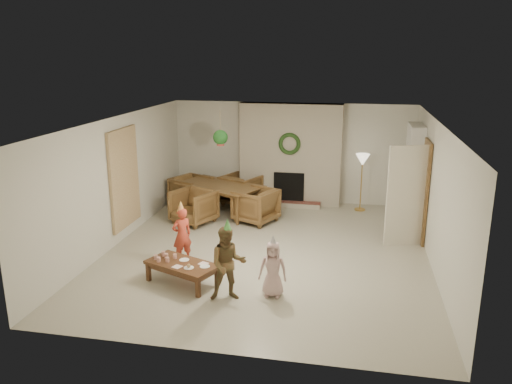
% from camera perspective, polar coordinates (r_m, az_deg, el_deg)
% --- Properties ---
extents(floor, '(7.00, 7.00, 0.00)m').
position_cam_1_polar(floor, '(9.78, 1.28, -6.65)').
color(floor, '#B7B29E').
rests_on(floor, ground).
extents(ceiling, '(7.00, 7.00, 0.00)m').
position_cam_1_polar(ceiling, '(9.13, 1.37, 8.03)').
color(ceiling, white).
rests_on(ceiling, wall_back).
extents(wall_back, '(7.00, 0.00, 7.00)m').
position_cam_1_polar(wall_back, '(12.75, 4.04, 4.46)').
color(wall_back, silver).
rests_on(wall_back, floor).
extents(wall_front, '(7.00, 0.00, 7.00)m').
position_cam_1_polar(wall_front, '(6.14, -4.35, -7.93)').
color(wall_front, silver).
rests_on(wall_front, floor).
extents(wall_left, '(0.00, 7.00, 7.00)m').
position_cam_1_polar(wall_left, '(10.30, -15.35, 1.27)').
color(wall_left, silver).
rests_on(wall_left, floor).
extents(wall_right, '(0.00, 7.00, 7.00)m').
position_cam_1_polar(wall_right, '(9.36, 19.72, -0.51)').
color(wall_right, silver).
rests_on(wall_right, floor).
extents(fireplace_mass, '(2.50, 0.40, 2.50)m').
position_cam_1_polar(fireplace_mass, '(12.56, 3.92, 4.29)').
color(fireplace_mass, '#522915').
rests_on(fireplace_mass, floor).
extents(fireplace_hearth, '(1.60, 0.30, 0.12)m').
position_cam_1_polar(fireplace_hearth, '(12.51, 3.61, -1.37)').
color(fireplace_hearth, maroon).
rests_on(fireplace_hearth, floor).
extents(fireplace_firebox, '(0.75, 0.12, 0.75)m').
position_cam_1_polar(fireplace_firebox, '(12.57, 3.75, 0.55)').
color(fireplace_firebox, black).
rests_on(fireplace_firebox, floor).
extents(fireplace_wreath, '(0.54, 0.10, 0.54)m').
position_cam_1_polar(fireplace_wreath, '(12.28, 3.81, 5.46)').
color(fireplace_wreath, '#1C3B16').
rests_on(fireplace_wreath, fireplace_mass).
extents(floor_lamp_base, '(0.26, 0.26, 0.03)m').
position_cam_1_polar(floor_lamp_base, '(12.48, 11.65, -1.94)').
color(floor_lamp_base, gold).
rests_on(floor_lamp_base, floor).
extents(floor_lamp_post, '(0.03, 0.03, 1.24)m').
position_cam_1_polar(floor_lamp_post, '(12.31, 11.81, 0.86)').
color(floor_lamp_post, gold).
rests_on(floor_lamp_post, floor).
extents(floor_lamp_shade, '(0.33, 0.33, 0.28)m').
position_cam_1_polar(floor_lamp_shade, '(12.17, 11.96, 3.58)').
color(floor_lamp_shade, beige).
rests_on(floor_lamp_shade, floor_lamp_post).
extents(bookshelf_carcass, '(0.30, 1.00, 2.20)m').
position_cam_1_polar(bookshelf_carcass, '(11.59, 17.32, 1.90)').
color(bookshelf_carcass, white).
rests_on(bookshelf_carcass, floor).
extents(bookshelf_shelf_a, '(0.30, 0.92, 0.03)m').
position_cam_1_polar(bookshelf_shelf_a, '(11.75, 16.97, -1.17)').
color(bookshelf_shelf_a, white).
rests_on(bookshelf_shelf_a, bookshelf_carcass).
extents(bookshelf_shelf_b, '(0.30, 0.92, 0.03)m').
position_cam_1_polar(bookshelf_shelf_b, '(11.65, 17.12, 0.71)').
color(bookshelf_shelf_b, white).
rests_on(bookshelf_shelf_b, bookshelf_carcass).
extents(bookshelf_shelf_c, '(0.30, 0.92, 0.03)m').
position_cam_1_polar(bookshelf_shelf_c, '(11.56, 17.28, 2.63)').
color(bookshelf_shelf_c, white).
rests_on(bookshelf_shelf_c, bookshelf_carcass).
extents(bookshelf_shelf_d, '(0.30, 0.92, 0.03)m').
position_cam_1_polar(bookshelf_shelf_d, '(11.48, 17.44, 4.57)').
color(bookshelf_shelf_d, white).
rests_on(bookshelf_shelf_d, bookshelf_carcass).
extents(books_row_lower, '(0.20, 0.40, 0.24)m').
position_cam_1_polar(books_row_lower, '(11.57, 16.99, -0.71)').
color(books_row_lower, '#B24520').
rests_on(books_row_lower, bookshelf_shelf_a).
extents(books_row_mid, '(0.20, 0.44, 0.24)m').
position_cam_1_polar(books_row_mid, '(11.66, 17.06, 1.44)').
color(books_row_mid, navy).
rests_on(books_row_mid, bookshelf_shelf_b).
extents(books_row_upper, '(0.20, 0.36, 0.22)m').
position_cam_1_polar(books_row_upper, '(11.43, 17.28, 3.16)').
color(books_row_upper, '#A29822').
rests_on(books_row_upper, bookshelf_shelf_c).
extents(door_frame, '(0.05, 0.86, 2.04)m').
position_cam_1_polar(door_frame, '(10.56, 18.51, 0.07)').
color(door_frame, brown).
rests_on(door_frame, floor).
extents(door_leaf, '(0.77, 0.32, 2.00)m').
position_cam_1_polar(door_leaf, '(10.16, 16.62, -0.49)').
color(door_leaf, beige).
rests_on(door_leaf, floor).
extents(curtain_panel, '(0.06, 1.20, 2.00)m').
position_cam_1_polar(curtain_panel, '(10.46, -14.67, 1.52)').
color(curtain_panel, beige).
rests_on(curtain_panel, wall_left).
extents(dining_table, '(2.25, 1.83, 0.69)m').
position_cam_1_polar(dining_table, '(11.92, -4.25, -0.80)').
color(dining_table, brown).
rests_on(dining_table, floor).
extents(dining_chair_near, '(1.10, 1.11, 0.77)m').
position_cam_1_polar(dining_chair_near, '(11.29, -7.09, -1.62)').
color(dining_chair_near, brown).
rests_on(dining_chair_near, floor).
extents(dining_chair_far, '(1.10, 1.11, 0.77)m').
position_cam_1_polar(dining_chair_far, '(12.56, -1.70, 0.25)').
color(dining_chair_far, brown).
rests_on(dining_chair_far, floor).
extents(dining_chair_left, '(1.11, 1.10, 0.77)m').
position_cam_1_polar(dining_chair_left, '(12.47, -7.30, 0.02)').
color(dining_chair_left, brown).
rests_on(dining_chair_left, floor).
extents(dining_chair_right, '(1.11, 1.10, 0.77)m').
position_cam_1_polar(dining_chair_right, '(11.27, -0.03, -1.54)').
color(dining_chair_right, brown).
rests_on(dining_chair_right, floor).
extents(hanging_plant_cord, '(0.01, 0.01, 0.70)m').
position_cam_1_polar(hanging_plant_cord, '(10.91, -4.07, 7.38)').
color(hanging_plant_cord, tan).
rests_on(hanging_plant_cord, ceiling).
extents(hanging_plant_pot, '(0.16, 0.16, 0.12)m').
position_cam_1_polar(hanging_plant_pot, '(10.97, -4.03, 5.57)').
color(hanging_plant_pot, '#A13E34').
rests_on(hanging_plant_pot, hanging_plant_cord).
extents(hanging_plant_foliage, '(0.32, 0.32, 0.32)m').
position_cam_1_polar(hanging_plant_foliage, '(10.95, -4.05, 6.18)').
color(hanging_plant_foliage, '#18481A').
rests_on(hanging_plant_foliage, hanging_plant_pot).
extents(coffee_table_top, '(1.32, 1.00, 0.05)m').
position_cam_1_polar(coffee_table_top, '(8.43, -8.37, -8.09)').
color(coffee_table_top, '#55331C').
rests_on(coffee_table_top, floor).
extents(coffee_table_apron, '(1.20, 0.88, 0.07)m').
position_cam_1_polar(coffee_table_apron, '(8.46, -8.35, -8.49)').
color(coffee_table_apron, '#55331C').
rests_on(coffee_table_apron, floor).
extents(coffee_leg_fl, '(0.08, 0.08, 0.31)m').
position_cam_1_polar(coffee_leg_fl, '(8.69, -12.06, -8.84)').
color(coffee_leg_fl, '#55331C').
rests_on(coffee_leg_fl, floor).
extents(coffee_leg_fr, '(0.08, 0.08, 0.31)m').
position_cam_1_polar(coffee_leg_fr, '(8.02, -6.57, -10.75)').
color(coffee_leg_fr, '#55331C').
rests_on(coffee_leg_fr, floor).
extents(coffee_leg_bl, '(0.08, 0.08, 0.31)m').
position_cam_1_polar(coffee_leg_bl, '(9.00, -9.86, -7.85)').
color(coffee_leg_bl, '#55331C').
rests_on(coffee_leg_bl, floor).
extents(coffee_leg_br, '(0.08, 0.08, 0.31)m').
position_cam_1_polar(coffee_leg_br, '(8.35, -4.42, -9.56)').
color(coffee_leg_br, '#55331C').
rests_on(coffee_leg_br, floor).
extents(cup_a, '(0.08, 0.08, 0.08)m').
position_cam_1_polar(cup_a, '(8.61, -11.27, -7.24)').
color(cup_a, silver).
rests_on(cup_a, coffee_table_top).
extents(cup_b, '(0.08, 0.08, 0.08)m').
position_cam_1_polar(cup_b, '(8.72, -10.43, -6.87)').
color(cup_b, silver).
rests_on(cup_b, coffee_table_top).
extents(cup_c, '(0.08, 0.08, 0.08)m').
position_cam_1_polar(cup_c, '(8.50, -10.96, -7.50)').
color(cup_c, silver).
rests_on(cup_c, coffee_table_top).
extents(cup_d, '(0.08, 0.08, 0.08)m').
position_cam_1_polar(cup_d, '(8.62, -10.11, -7.13)').
color(cup_d, silver).
rests_on(cup_d, coffee_table_top).
extents(cup_e, '(0.08, 0.08, 0.08)m').
position_cam_1_polar(cup_e, '(8.47, -9.99, -7.55)').
color(cup_e, silver).
rests_on(cup_e, coffee_table_top).
extents(cup_f, '(0.08, 0.08, 0.08)m').
position_cam_1_polar(cup_f, '(8.59, -9.15, -7.17)').
color(cup_f, silver).
rests_on(cup_f, coffee_table_top).
extents(plate_a, '(0.21, 0.21, 0.01)m').
position_cam_1_polar(plate_a, '(8.52, -8.11, -7.59)').
color(plate_a, white).
rests_on(plate_a, coffee_table_top).
extents(plate_b, '(0.21, 0.21, 0.01)m').
position_cam_1_polar(plate_b, '(8.22, -7.61, -8.48)').
color(plate_b, white).
rests_on(plate_b, coffee_table_top).
extents(plate_c, '(0.21, 0.21, 0.01)m').
position_cam_1_polar(plate_c, '(8.23, -5.80, -8.36)').
color(plate_c, white).
rests_on(plate_c, coffee_table_top).
extents(food_scoop, '(0.08, 0.08, 0.06)m').
position_cam_1_polar(food_scoop, '(8.20, -7.62, -8.25)').
color(food_scoop, tan).
rests_on(food_scoop, plate_b).
extents(napkin_left, '(0.18, 0.18, 0.01)m').
position_cam_1_polar(napkin_left, '(8.28, -8.90, -8.34)').
color(napkin_left, '#FFBDBB').
rests_on(napkin_left, coffee_table_top).
extents(napkin_right, '(0.18, 0.18, 0.01)m').
position_cam_1_polar(napkin_right, '(8.34, -5.97, -8.06)').
color(napkin_right, '#FFBDBB').
rests_on(napkin_right, coffee_table_top).
extents(child_red, '(0.44, 0.44, 1.02)m').
position_cam_1_polar(child_red, '(9.20, -8.37, -4.86)').
color(child_red, '#C63F2A').
rests_on(child_red, floor).
extents(party_hat_red, '(0.19, 0.19, 0.19)m').
position_cam_1_polar(party_hat_red, '(9.03, -8.51, -1.56)').
color(party_hat_red, '#EADD4E').
rests_on(party_hat_red, child_red).
extents(child_plaid, '(0.67, 0.59, 1.17)m').
position_cam_1_polar(child_plaid, '(7.75, -3.19, -8.11)').
color(child_plaid, brown).
rests_on(child_plaid, floor).
extents(party_hat_plaid, '(0.14, 0.14, 0.19)m').
position_cam_1_polar(party_hat_plaid, '(7.52, -3.26, -3.72)').
color(party_hat_plaid, '#53AB49').
rests_on(party_hat_plaid, child_plaid).
extents(child_pink, '(0.44, 0.29, 0.90)m').
position_cam_1_polar(child_pink, '(7.90, 1.91, -8.70)').
color(child_pink, '#CEA6A5').
rests_on(child_pink, floor).
extents(party_hat_pink, '(0.13, 0.13, 0.16)m').
position_cam_1_polar(party_hat_pink, '(7.72, 1.95, -5.42)').
color(party_hat_pink, '#B4B3BA').
rests_on(party_hat_pink, child_pink).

